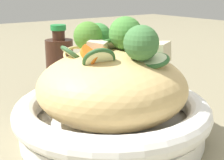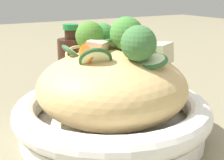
{
  "view_description": "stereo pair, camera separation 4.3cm",
  "coord_description": "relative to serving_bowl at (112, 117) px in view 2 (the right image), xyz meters",
  "views": [
    {
      "loc": [
        0.24,
        0.33,
        0.2
      ],
      "look_at": [
        0.0,
        0.0,
        0.08
      ],
      "focal_mm": 52.38,
      "sensor_mm": 36.0,
      "label": 1
    },
    {
      "loc": [
        0.21,
        0.35,
        0.2
      ],
      "look_at": [
        0.0,
        0.0,
        0.08
      ],
      "focal_mm": 52.38,
      "sensor_mm": 36.0,
      "label": 2
    }
  ],
  "objects": [
    {
      "name": "broccoli_florets",
      "position": [
        -0.01,
        -0.01,
        0.11
      ],
      "size": [
        0.09,
        0.15,
        0.06
      ],
      "color": "#98AC70",
      "rests_on": "serving_bowl"
    },
    {
      "name": "carrot_coins",
      "position": [
        0.01,
        -0.01,
        0.09
      ],
      "size": [
        0.09,
        0.11,
        0.03
      ],
      "color": "orange",
      "rests_on": "serving_bowl"
    },
    {
      "name": "zucchini_slices",
      "position": [
        0.01,
        0.01,
        0.09
      ],
      "size": [
        0.11,
        0.13,
        0.04
      ],
      "color": "beige",
      "rests_on": "serving_bowl"
    },
    {
      "name": "chicken_chunks",
      "position": [
        -0.03,
        0.01,
        0.09
      ],
      "size": [
        0.11,
        0.08,
        0.03
      ],
      "color": "beige",
      "rests_on": "serving_bowl"
    },
    {
      "name": "noodle_heap",
      "position": [
        0.0,
        -0.0,
        0.04
      ],
      "size": [
        0.2,
        0.2,
        0.11
      ],
      "color": "tan",
      "rests_on": "serving_bowl"
    },
    {
      "name": "ground_plane",
      "position": [
        0.0,
        0.0,
        -0.03
      ],
      "size": [
        3.0,
        3.0,
        0.0
      ],
      "primitive_type": "plane",
      "color": "#7F765B"
    },
    {
      "name": "serving_bowl",
      "position": [
        0.0,
        0.0,
        0.0
      ],
      "size": [
        0.26,
        0.26,
        0.06
      ],
      "color": "white",
      "rests_on": "ground_plane"
    },
    {
      "name": "soy_sauce_bottle",
      "position": [
        -0.04,
        -0.23,
        0.03
      ],
      "size": [
        0.05,
        0.05,
        0.13
      ],
      "color": "#381E14",
      "rests_on": "ground_plane"
    }
  ]
}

